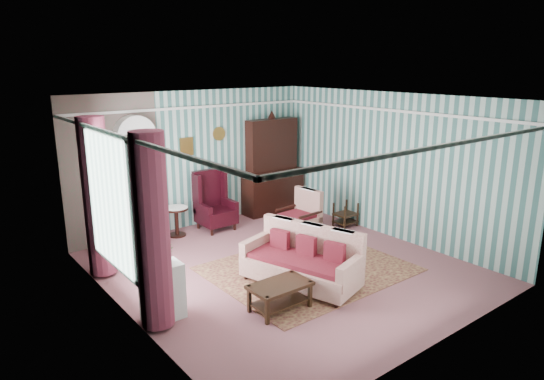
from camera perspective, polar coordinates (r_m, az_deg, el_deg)
floor at (r=8.51m, az=1.37°, el=-9.14°), size 6.00×6.00×0.00m
room_shell at (r=7.69m, az=-2.94°, el=3.92°), size 5.53×6.02×2.91m
bookcase at (r=9.83m, az=-15.40°, el=0.52°), size 0.80×0.28×2.24m
dresser_hutch at (r=11.32m, az=0.13°, el=3.21°), size 1.50×0.56×2.36m
wingback_left at (r=9.53m, az=-15.66°, el=-3.05°), size 0.76×0.80×1.25m
wingback_right at (r=10.27m, az=-6.64°, el=-1.29°), size 0.76×0.80×1.25m
seated_woman at (r=9.54m, az=-15.64°, el=-3.25°), size 0.44×0.40×1.18m
round_side_table at (r=10.10m, az=-11.15°, el=-3.68°), size 0.50×0.50×0.60m
nest_table at (r=10.62m, az=8.64°, el=-2.82°), size 0.45×0.38×0.54m
plant_stand at (r=6.96m, az=-12.77°, el=-11.64°), size 0.55×0.35×0.80m
rug at (r=8.48m, az=4.26°, el=-9.22°), size 3.20×2.60×0.01m
sofa at (r=7.74m, az=3.40°, el=-8.04°), size 1.58×2.11×0.91m
floral_armchair at (r=9.86m, az=3.14°, el=-3.03°), size 0.91×0.85×0.88m
coffee_table at (r=7.10m, az=0.94°, el=-12.44°), size 0.89×0.53×0.41m
potted_plant_a at (r=6.59m, az=-12.98°, el=-7.59°), size 0.39×0.35×0.38m
potted_plant_b at (r=6.84m, az=-13.43°, el=-6.48°), size 0.27×0.24×0.44m
potted_plant_c at (r=6.71m, az=-14.01°, el=-7.06°), size 0.27×0.27×0.42m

